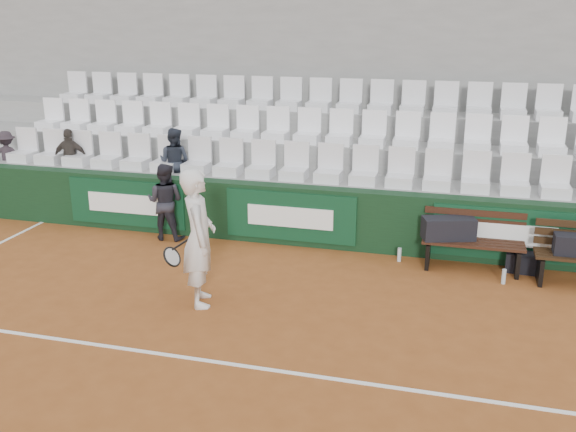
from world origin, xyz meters
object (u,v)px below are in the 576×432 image
object	(u,v)px
ball_kid	(165,202)
spectator_b	(68,135)
water_bottle_far	(504,277)
tennis_player	(199,238)
sports_bag_ground	(523,262)
spectator_c	(173,137)
sports_bag_left	(449,228)
water_bottle_near	(399,255)
spectator_a	(5,134)
bench_left	(472,255)

from	to	relation	value
ball_kid	spectator_b	bearing A→B (deg)	-21.60
water_bottle_far	tennis_player	size ratio (longest dim) A/B	0.12
sports_bag_ground	spectator_c	bearing A→B (deg)	172.27
sports_bag_left	spectator_c	distance (m)	5.07
sports_bag_ground	tennis_player	world-z (taller)	tennis_player
tennis_player	spectator_c	size ratio (longest dim) A/B	1.51
spectator_b	spectator_c	size ratio (longest dim) A/B	0.91
water_bottle_near	water_bottle_far	size ratio (longest dim) A/B	1.00
water_bottle_near	spectator_c	bearing A→B (deg)	168.06
sports_bag_ground	water_bottle_far	xyz separation A→B (m)	(-0.30, -0.56, -0.04)
water_bottle_near	sports_bag_left	bearing A→B (deg)	-1.21
sports_bag_left	spectator_a	size ratio (longest dim) A/B	0.77
sports_bag_ground	tennis_player	bearing A→B (deg)	-151.96
water_bottle_near	spectator_b	size ratio (longest dim) A/B	0.20
bench_left	spectator_a	world-z (taller)	spectator_a
spectator_c	water_bottle_near	bearing A→B (deg)	171.88
sports_bag_left	bench_left	bearing A→B (deg)	-4.50
water_bottle_far	spectator_a	world-z (taller)	spectator_a
sports_bag_left	spectator_c	world-z (taller)	spectator_c
sports_bag_ground	tennis_player	size ratio (longest dim) A/B	0.27
sports_bag_left	water_bottle_far	bearing A→B (deg)	-29.88
bench_left	ball_kid	world-z (taller)	ball_kid
spectator_c	bench_left	bearing A→B (deg)	173.83
tennis_player	spectator_a	xyz separation A→B (m)	(-5.29, 3.09, 0.58)
bench_left	spectator_b	size ratio (longest dim) A/B	1.35
tennis_player	ball_kid	size ratio (longest dim) A/B	1.40
spectator_a	tennis_player	bearing A→B (deg)	125.18
spectator_c	sports_bag_left	bearing A→B (deg)	173.41
ball_kid	spectator_c	size ratio (longest dim) A/B	1.08
bench_left	spectator_b	distance (m)	7.58
sports_bag_ground	spectator_a	bearing A→B (deg)	175.11
spectator_b	spectator_a	bearing A→B (deg)	-16.52
spectator_a	spectator_c	size ratio (longest dim) A/B	0.82
ball_kid	bench_left	bearing A→B (deg)	177.51
water_bottle_far	spectator_b	size ratio (longest dim) A/B	0.20
sports_bag_left	water_bottle_far	size ratio (longest dim) A/B	3.51
sports_bag_left	spectator_b	distance (m)	7.15
spectator_a	spectator_c	world-z (taller)	spectator_c
bench_left	sports_bag_left	size ratio (longest dim) A/B	1.93
sports_bag_ground	spectator_c	size ratio (longest dim) A/B	0.40
sports_bag_ground	tennis_player	distance (m)	4.90
bench_left	water_bottle_near	size ratio (longest dim) A/B	6.78
bench_left	tennis_player	size ratio (longest dim) A/B	0.81
bench_left	sports_bag_ground	world-z (taller)	bench_left
sports_bag_left	ball_kid	size ratio (longest dim) A/B	0.58
spectator_a	spectator_b	xyz separation A→B (m)	(1.40, 0.00, 0.05)
bench_left	spectator_c	xyz separation A→B (m)	(-5.27, 0.93, 1.39)
water_bottle_near	tennis_player	size ratio (longest dim) A/B	0.12
water_bottle_far	spectator_c	bearing A→B (deg)	166.50
water_bottle_far	spectator_b	xyz separation A→B (m)	(-7.86, 1.37, 1.45)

